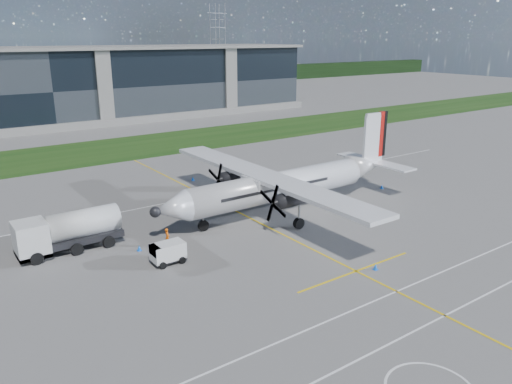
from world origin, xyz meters
name	(u,v)px	position (x,y,z in m)	size (l,w,h in m)	color
ground	(112,162)	(0.00, 40.00, 0.00)	(400.00, 400.00, 0.00)	#585653
grass_strip	(95,152)	(0.00, 48.00, 0.02)	(400.00, 18.00, 0.04)	#16380F
terminal_building	(40,88)	(0.00, 80.00, 7.50)	(120.00, 20.00, 15.00)	black
pylon_east	(218,43)	(85.00, 150.00, 15.00)	(9.00, 4.60, 30.00)	gray
yellow_taxiway_centerline	(243,214)	(3.00, 10.00, 0.01)	(0.20, 70.00, 0.01)	yellow
white_lane_line	(416,330)	(0.00, -14.00, 0.01)	(90.00, 0.15, 0.01)	white
turboprop_aircraft	(286,168)	(7.40, 8.40, 4.66)	(29.93, 31.04, 9.31)	white
fuel_tanker_truck	(61,233)	(-14.77, 11.12, 1.72)	(9.15, 2.97, 3.43)	silver
baggage_tug	(168,253)	(-8.36, 3.96, 0.86)	(2.86, 1.71, 1.71)	silver
ground_crew_person	(167,236)	(-6.92, 7.08, 0.95)	(0.77, 0.55, 1.90)	#F25907
safety_cone_stbdwing	(193,179)	(4.92, 24.33, 0.25)	(0.36, 0.36, 0.50)	blue
safety_cone_tail	(382,187)	(21.92, 7.91, 0.25)	(0.36, 0.36, 0.50)	blue
safety_cone_fwd	(139,248)	(-9.36, 7.60, 0.25)	(0.36, 0.36, 0.50)	blue
safety_cone_portwing	(376,267)	(4.45, -6.68, 0.25)	(0.36, 0.36, 0.50)	blue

